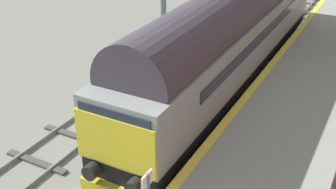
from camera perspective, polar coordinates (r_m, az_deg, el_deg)
The scene contains 5 objects.
ground_plane at distance 15.57m, azimuth -0.29°, elevation -7.08°, with size 140.00×140.00×0.00m, color slate.
track_main at distance 15.54m, azimuth -0.29°, elevation -6.91°, with size 2.50×60.00×0.15m.
track_adjacent_west at distance 17.18m, azimuth -10.44°, elevation -3.70°, with size 2.50×60.00×0.15m.
station_platform at distance 14.24m, azimuth 12.72°, elevation -9.17°, with size 4.00×44.00×1.01m.
diesel_locomotive at distance 19.40m, azimuth 8.33°, elevation 8.19°, with size 2.74×18.51×4.68m.
Camera 1 is at (6.10, -11.21, 8.91)m, focal length 46.62 mm.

